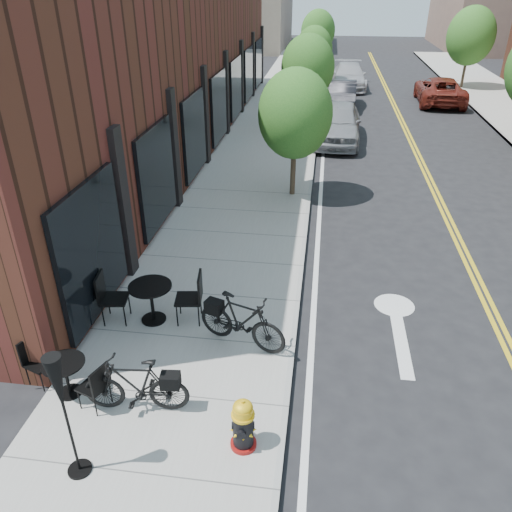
{
  "coord_description": "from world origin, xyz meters",
  "views": [
    {
      "loc": [
        0.26,
        -5.79,
        6.11
      ],
      "look_at": [
        -0.98,
        3.25,
        1.0
      ],
      "focal_mm": 35.0,
      "sensor_mm": 36.0,
      "label": 1
    }
  ],
  "objects_px": {
    "bicycle_left": "(136,385)",
    "parked_car_far": "(440,90)",
    "fire_hydrant": "(243,425)",
    "patio_umbrella": "(60,393)",
    "parked_car_a": "(337,123)",
    "bistro_set_c": "(151,298)",
    "bicycle_right": "(242,321)",
    "bistro_set_b": "(66,373)",
    "parked_car_c": "(349,76)",
    "parked_car_b": "(342,95)"
  },
  "relations": [
    {
      "from": "bicycle_left",
      "to": "parked_car_far",
      "type": "bearing_deg",
      "value": 154.56
    },
    {
      "from": "parked_car_far",
      "to": "fire_hydrant",
      "type": "bearing_deg",
      "value": 76.31
    },
    {
      "from": "patio_umbrella",
      "to": "parked_car_a",
      "type": "height_order",
      "value": "patio_umbrella"
    },
    {
      "from": "bistro_set_c",
      "to": "parked_car_far",
      "type": "height_order",
      "value": "parked_car_far"
    },
    {
      "from": "fire_hydrant",
      "to": "parked_car_a",
      "type": "height_order",
      "value": "parked_car_a"
    },
    {
      "from": "parked_car_far",
      "to": "bicycle_right",
      "type": "bearing_deg",
      "value": 73.86
    },
    {
      "from": "bicycle_left",
      "to": "bistro_set_c",
      "type": "height_order",
      "value": "bistro_set_c"
    },
    {
      "from": "fire_hydrant",
      "to": "bistro_set_b",
      "type": "xyz_separation_m",
      "value": [
        -3.0,
        0.65,
        0.01
      ]
    },
    {
      "from": "bicycle_right",
      "to": "bistro_set_b",
      "type": "height_order",
      "value": "bicycle_right"
    },
    {
      "from": "bistro_set_c",
      "to": "parked_car_c",
      "type": "relative_size",
      "value": 0.4
    },
    {
      "from": "parked_car_a",
      "to": "parked_car_far",
      "type": "xyz_separation_m",
      "value": [
        5.62,
        8.2,
        -0.11
      ]
    },
    {
      "from": "fire_hydrant",
      "to": "bicycle_left",
      "type": "relative_size",
      "value": 0.54
    },
    {
      "from": "bistro_set_b",
      "to": "parked_car_b",
      "type": "height_order",
      "value": "parked_car_b"
    },
    {
      "from": "fire_hydrant",
      "to": "bicycle_left",
      "type": "xyz_separation_m",
      "value": [
        -1.75,
        0.48,
        0.08
      ]
    },
    {
      "from": "bistro_set_b",
      "to": "parked_car_c",
      "type": "relative_size",
      "value": 0.32
    },
    {
      "from": "fire_hydrant",
      "to": "parked_car_b",
      "type": "bearing_deg",
      "value": 76.72
    },
    {
      "from": "bistro_set_b",
      "to": "parked_car_a",
      "type": "distance_m",
      "value": 16.15
    },
    {
      "from": "bicycle_right",
      "to": "parked_car_far",
      "type": "distance_m",
      "value": 23.32
    },
    {
      "from": "parked_car_a",
      "to": "parked_car_far",
      "type": "height_order",
      "value": "parked_car_a"
    },
    {
      "from": "fire_hydrant",
      "to": "parked_car_far",
      "type": "height_order",
      "value": "parked_car_far"
    },
    {
      "from": "parked_car_b",
      "to": "parked_car_c",
      "type": "xyz_separation_m",
      "value": [
        0.48,
        5.41,
        0.06
      ]
    },
    {
      "from": "patio_umbrella",
      "to": "parked_car_far",
      "type": "distance_m",
      "value": 26.77
    },
    {
      "from": "patio_umbrella",
      "to": "parked_car_c",
      "type": "xyz_separation_m",
      "value": [
        4.39,
        28.89,
        -0.86
      ]
    },
    {
      "from": "parked_car_far",
      "to": "bicycle_left",
      "type": "bearing_deg",
      "value": 72.23
    },
    {
      "from": "fire_hydrant",
      "to": "patio_umbrella",
      "type": "distance_m",
      "value": 2.53
    },
    {
      "from": "bistro_set_c",
      "to": "bicycle_right",
      "type": "bearing_deg",
      "value": -23.11
    },
    {
      "from": "bicycle_right",
      "to": "parked_car_a",
      "type": "relative_size",
      "value": 0.37
    },
    {
      "from": "fire_hydrant",
      "to": "bicycle_right",
      "type": "height_order",
      "value": "bicycle_right"
    },
    {
      "from": "parked_car_b",
      "to": "parked_car_c",
      "type": "height_order",
      "value": "parked_car_c"
    },
    {
      "from": "fire_hydrant",
      "to": "patio_umbrella",
      "type": "xyz_separation_m",
      "value": [
        -2.19,
        -0.73,
        1.04
      ]
    },
    {
      "from": "bistro_set_c",
      "to": "parked_car_c",
      "type": "xyz_separation_m",
      "value": [
        4.46,
        25.37,
        0.07
      ]
    },
    {
      "from": "bistro_set_c",
      "to": "fire_hydrant",
      "type": "bearing_deg",
      "value": -58.83
    },
    {
      "from": "bistro_set_b",
      "to": "fire_hydrant",
      "type": "bearing_deg",
      "value": 7.55
    },
    {
      "from": "bicycle_right",
      "to": "parked_car_c",
      "type": "distance_m",
      "value": 26.01
    },
    {
      "from": "bicycle_left",
      "to": "parked_car_c",
      "type": "relative_size",
      "value": 0.33
    },
    {
      "from": "bistro_set_c",
      "to": "patio_umbrella",
      "type": "distance_m",
      "value": 3.64
    },
    {
      "from": "fire_hydrant",
      "to": "parked_car_b",
      "type": "height_order",
      "value": "parked_car_b"
    },
    {
      "from": "fire_hydrant",
      "to": "bistro_set_b",
      "type": "relative_size",
      "value": 0.55
    },
    {
      "from": "bistro_set_c",
      "to": "bicycle_left",
      "type": "bearing_deg",
      "value": -85.5
    },
    {
      "from": "bistro_set_b",
      "to": "parked_car_b",
      "type": "relative_size",
      "value": 0.4
    },
    {
      "from": "parked_car_a",
      "to": "parked_car_far",
      "type": "relative_size",
      "value": 0.94
    },
    {
      "from": "fire_hydrant",
      "to": "patio_umbrella",
      "type": "bearing_deg",
      "value": -170.49
    },
    {
      "from": "parked_car_a",
      "to": "bicycle_left",
      "type": "bearing_deg",
      "value": -98.86
    },
    {
      "from": "fire_hydrant",
      "to": "parked_car_a",
      "type": "xyz_separation_m",
      "value": [
        1.4,
        16.19,
        0.27
      ]
    },
    {
      "from": "bicycle_left",
      "to": "parked_car_b",
      "type": "xyz_separation_m",
      "value": [
        3.48,
        22.27,
        0.05
      ]
    },
    {
      "from": "parked_car_c",
      "to": "parked_car_b",
      "type": "bearing_deg",
      "value": -95.97
    },
    {
      "from": "parked_car_b",
      "to": "fire_hydrant",
      "type": "bearing_deg",
      "value": -91.8
    },
    {
      "from": "bistro_set_b",
      "to": "bistro_set_c",
      "type": "bearing_deg",
      "value": 90.7
    },
    {
      "from": "bistro_set_c",
      "to": "parked_car_b",
      "type": "xyz_separation_m",
      "value": [
        3.98,
        19.96,
        0.02
      ]
    },
    {
      "from": "bicycle_left",
      "to": "patio_umbrella",
      "type": "xyz_separation_m",
      "value": [
        -0.44,
        -1.21,
        0.96
      ]
    }
  ]
}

